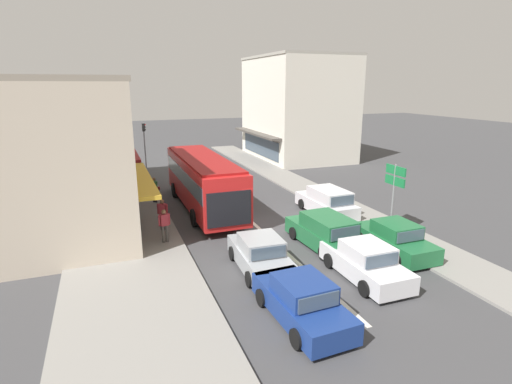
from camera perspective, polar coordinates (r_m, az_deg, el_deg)
The scene contains 19 objects.
ground_plane at distance 21.73m, azimuth 0.11°, elevation -4.92°, with size 140.00×140.00×0.00m, color #3F3F42.
lane_centre_line at distance 25.31m, azimuth -3.14°, elevation -2.01°, with size 0.20×28.00×0.01m, color silver.
sidewalk_left at distance 26.12m, azimuth -18.89°, elevation -2.12°, with size 5.20×44.00×0.14m, color gray.
kerb_right at distance 29.41m, azimuth 7.21°, elevation 0.45°, with size 2.80×44.00×0.12m, color gray.
shopfront_corner_near at distance 21.49m, azimuth -28.29°, elevation 3.80°, with size 9.06×8.68×7.80m.
shopfront_mid_block at distance 30.45m, azimuth -26.28°, elevation 6.39°, with size 9.04×8.78×7.29m.
building_right_far at distance 41.99m, azimuth 5.87°, elevation 11.83°, with size 9.10×11.36×10.21m.
city_bus at distance 24.52m, azimuth -7.58°, elevation 1.86°, with size 2.77×10.86×3.23m.
sedan_adjacent_lane_trail at distance 16.61m, azimuth 0.62°, elevation -8.98°, with size 2.05×4.28×1.47m.
wagon_queue_far_back at distance 19.08m, azimuth 9.85°, elevation -5.67°, with size 2.09×4.58×1.58m.
sedan_behind_bus_mid at distance 16.53m, azimuth 15.33°, elevation -9.67°, with size 1.93×4.22×1.47m.
sedan_queue_gap_filler at distance 13.45m, azimuth 6.55°, elevation -15.26°, with size 2.03×4.27×1.47m.
parked_sedan_kerb_front at distance 19.26m, azimuth 19.14°, elevation -6.37°, with size 1.92×4.21×1.47m.
parked_wagon_kerb_second at distance 23.88m, azimuth 10.10°, elevation -1.42°, with size 2.00×4.53×1.58m.
traffic_light_downstreet at distance 36.54m, azimuth -15.66°, elevation 7.34°, with size 0.33×0.24×4.20m.
directional_road_sign at distance 21.26m, azimuth 19.20°, elevation 1.38°, with size 0.10×1.40×3.60m.
pedestrian_with_handbag_near at distance 26.17m, azimuth -14.30°, elevation 0.53°, with size 0.53×0.58×1.63m.
pedestrian_browsing_midblock at distance 21.11m, azimuth -13.19°, elevation -2.89°, with size 0.51×0.36×1.63m.
pedestrian_far_walker at distance 19.44m, azimuth -12.94°, elevation -4.44°, with size 0.56×0.28×1.63m.
Camera 1 is at (-7.32, -19.06, 7.44)m, focal length 28.00 mm.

